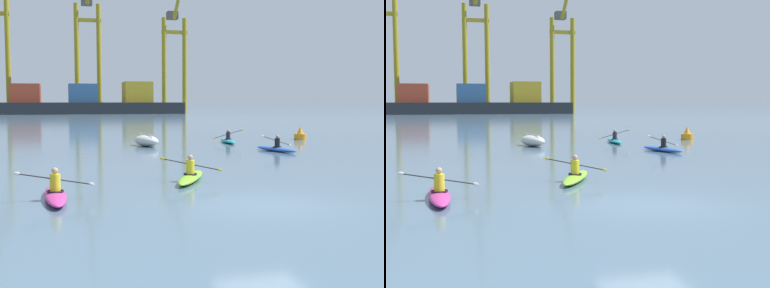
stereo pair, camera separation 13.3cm
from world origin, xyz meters
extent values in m
plane|color=slate|center=(0.00, 0.00, 0.00)|extent=(800.00, 800.00, 0.00)
cube|color=#1E2328|center=(-0.41, 109.62, 1.33)|extent=(46.61, 11.22, 2.66)
cube|color=#993823|center=(-13.23, 109.62, 4.77)|extent=(6.53, 7.85, 4.21)
cube|color=#2D5684|center=(-0.41, 109.62, 4.81)|extent=(6.53, 7.85, 4.29)
cube|color=#B29323|center=(12.41, 109.62, 5.11)|extent=(6.53, 7.85, 4.89)
cylinder|color=olive|center=(-17.57, 117.78, 13.97)|extent=(1.20, 1.20, 27.95)
cylinder|color=olive|center=(-1.26, 122.26, 13.93)|extent=(1.20, 1.20, 27.86)
cylinder|color=olive|center=(4.38, 122.26, 13.93)|extent=(1.20, 1.20, 27.86)
cube|color=olive|center=(1.56, 122.26, 23.69)|extent=(6.84, 0.90, 0.90)
cube|color=#47474C|center=(1.56, 124.76, 28.86)|extent=(2.80, 2.80, 2.00)
cylinder|color=olive|center=(21.13, 120.16, 12.41)|extent=(1.20, 1.20, 24.82)
cylinder|color=olive|center=(26.68, 120.16, 12.41)|extent=(1.20, 1.20, 24.82)
cube|color=olive|center=(23.91, 120.16, 21.10)|extent=(6.75, 0.90, 0.90)
cube|color=#47474C|center=(23.91, 122.66, 25.82)|extent=(2.80, 2.80, 2.00)
ellipsoid|color=beige|center=(-0.21, 19.12, 0.35)|extent=(1.85, 2.81, 0.70)
cube|color=beige|center=(-0.21, 19.12, 0.73)|extent=(0.66, 1.87, 0.06)
cylinder|color=orange|center=(11.80, 21.72, 0.23)|extent=(0.90, 0.90, 0.45)
cone|color=orange|center=(11.80, 21.72, 0.73)|extent=(0.50, 0.49, 0.55)
ellipsoid|color=#7ABC2D|center=(-1.00, 4.49, 0.13)|extent=(1.98, 3.33, 0.26)
torus|color=black|center=(-1.04, 4.40, 0.27)|extent=(0.65, 0.65, 0.05)
cylinder|color=gold|center=(-1.04, 4.40, 0.51)|extent=(0.30, 0.30, 0.50)
sphere|color=tan|center=(-1.04, 4.40, 0.86)|extent=(0.19, 0.19, 0.19)
cylinder|color=black|center=(-1.02, 4.44, 0.61)|extent=(1.89, 0.91, 0.39)
ellipsoid|color=yellow|center=(-1.96, 4.88, 0.79)|extent=(0.19, 0.12, 0.14)
ellipsoid|color=yellow|center=(-0.08, 4.01, 0.43)|extent=(0.19, 0.12, 0.14)
ellipsoid|color=#2856B2|center=(6.41, 13.86, 0.13)|extent=(1.51, 3.43, 0.26)
torus|color=black|center=(6.43, 13.76, 0.27)|extent=(0.61, 0.61, 0.05)
cylinder|color=black|center=(6.43, 13.76, 0.51)|extent=(0.30, 0.30, 0.50)
sphere|color=tan|center=(6.43, 13.76, 0.86)|extent=(0.19, 0.19, 0.19)
cylinder|color=black|center=(6.42, 13.81, 0.61)|extent=(1.96, 0.59, 0.62)
ellipsoid|color=silver|center=(5.45, 13.54, 0.91)|extent=(0.21, 0.09, 0.16)
ellipsoid|color=silver|center=(7.39, 14.09, 0.31)|extent=(0.21, 0.09, 0.16)
ellipsoid|color=#C13384|center=(-5.64, 2.09, 0.13)|extent=(0.79, 3.43, 0.26)
torus|color=black|center=(-5.64, 1.99, 0.27)|extent=(0.52, 0.52, 0.05)
cylinder|color=gold|center=(-5.64, 1.99, 0.51)|extent=(0.30, 0.30, 0.50)
sphere|color=tan|center=(-5.64, 1.99, 0.86)|extent=(0.19, 0.19, 0.19)
cylinder|color=black|center=(-5.64, 2.04, 0.61)|extent=(2.07, 0.15, 0.43)
ellipsoid|color=silver|center=(-6.67, 1.98, 0.81)|extent=(0.20, 0.05, 0.14)
ellipsoid|color=silver|center=(-4.61, 2.10, 0.41)|extent=(0.20, 0.05, 0.14)
ellipsoid|color=teal|center=(5.64, 20.26, 0.13)|extent=(0.88, 3.44, 0.26)
torus|color=black|center=(5.63, 20.16, 0.27)|extent=(0.53, 0.53, 0.05)
cylinder|color=#23232D|center=(5.63, 20.16, 0.51)|extent=(0.30, 0.30, 0.50)
sphere|color=tan|center=(5.63, 20.16, 0.86)|extent=(0.19, 0.19, 0.19)
cylinder|color=black|center=(5.64, 20.21, 0.61)|extent=(2.03, 0.20, 0.60)
ellipsoid|color=yellow|center=(4.63, 20.29, 0.33)|extent=(0.21, 0.06, 0.15)
ellipsoid|color=yellow|center=(6.64, 20.13, 0.89)|extent=(0.21, 0.06, 0.15)
camera|label=1|loc=(-5.43, -12.96, 2.82)|focal=47.72mm
camera|label=2|loc=(-5.30, -12.99, 2.82)|focal=47.72mm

